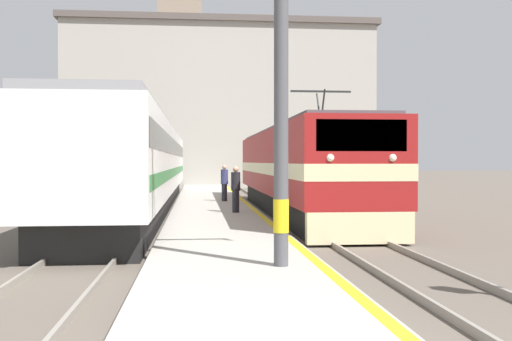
{
  "coord_description": "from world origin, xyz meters",
  "views": [
    {
      "loc": [
        -0.71,
        -5.57,
        2.17
      ],
      "look_at": [
        1.75,
        19.16,
        1.79
      ],
      "focal_mm": 42.0,
      "sensor_mm": 36.0,
      "label": 1
    }
  ],
  "objects_px": {
    "passenger_train": "(143,164)",
    "second_waiting_passenger": "(236,188)",
    "locomotive_train": "(296,170)",
    "person_on_platform": "(224,182)",
    "catenary_mast": "(288,69)",
    "clock_tower": "(180,39)"
  },
  "relations": [
    {
      "from": "catenary_mast",
      "to": "second_waiting_passenger",
      "type": "distance_m",
      "value": 11.62
    },
    {
      "from": "locomotive_train",
      "to": "catenary_mast",
      "type": "bearing_deg",
      "value": -100.14
    },
    {
      "from": "locomotive_train",
      "to": "person_on_platform",
      "type": "distance_m",
      "value": 4.7
    },
    {
      "from": "passenger_train",
      "to": "clock_tower",
      "type": "xyz_separation_m",
      "value": [
        0.76,
        34.96,
        12.71
      ]
    },
    {
      "from": "catenary_mast",
      "to": "person_on_platform",
      "type": "relative_size",
      "value": 4.13
    },
    {
      "from": "person_on_platform",
      "to": "second_waiting_passenger",
      "type": "relative_size",
      "value": 1.01
    },
    {
      "from": "locomotive_train",
      "to": "clock_tower",
      "type": "height_order",
      "value": "clock_tower"
    },
    {
      "from": "passenger_train",
      "to": "person_on_platform",
      "type": "xyz_separation_m",
      "value": [
        3.72,
        1.02,
        -0.85
      ]
    },
    {
      "from": "person_on_platform",
      "to": "clock_tower",
      "type": "relative_size",
      "value": 0.06
    },
    {
      "from": "locomotive_train",
      "to": "person_on_platform",
      "type": "height_order",
      "value": "locomotive_train"
    },
    {
      "from": "person_on_platform",
      "to": "clock_tower",
      "type": "distance_m",
      "value": 36.67
    },
    {
      "from": "person_on_platform",
      "to": "second_waiting_passenger",
      "type": "height_order",
      "value": "person_on_platform"
    },
    {
      "from": "person_on_platform",
      "to": "clock_tower",
      "type": "xyz_separation_m",
      "value": [
        -2.96,
        33.93,
        13.57
      ]
    },
    {
      "from": "catenary_mast",
      "to": "clock_tower",
      "type": "xyz_separation_m",
      "value": [
        -3.28,
        51.54,
        10.93
      ]
    },
    {
      "from": "passenger_train",
      "to": "person_on_platform",
      "type": "bearing_deg",
      "value": 15.33
    },
    {
      "from": "catenary_mast",
      "to": "person_on_platform",
      "type": "height_order",
      "value": "catenary_mast"
    },
    {
      "from": "catenary_mast",
      "to": "clock_tower",
      "type": "relative_size",
      "value": 0.25
    },
    {
      "from": "passenger_train",
      "to": "second_waiting_passenger",
      "type": "height_order",
      "value": "passenger_train"
    },
    {
      "from": "catenary_mast",
      "to": "second_waiting_passenger",
      "type": "relative_size",
      "value": 4.16
    },
    {
      "from": "locomotive_train",
      "to": "passenger_train",
      "type": "distance_m",
      "value": 7.06
    },
    {
      "from": "passenger_train",
      "to": "catenary_mast",
      "type": "relative_size",
      "value": 4.28
    },
    {
      "from": "passenger_train",
      "to": "person_on_platform",
      "type": "height_order",
      "value": "passenger_train"
    }
  ]
}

